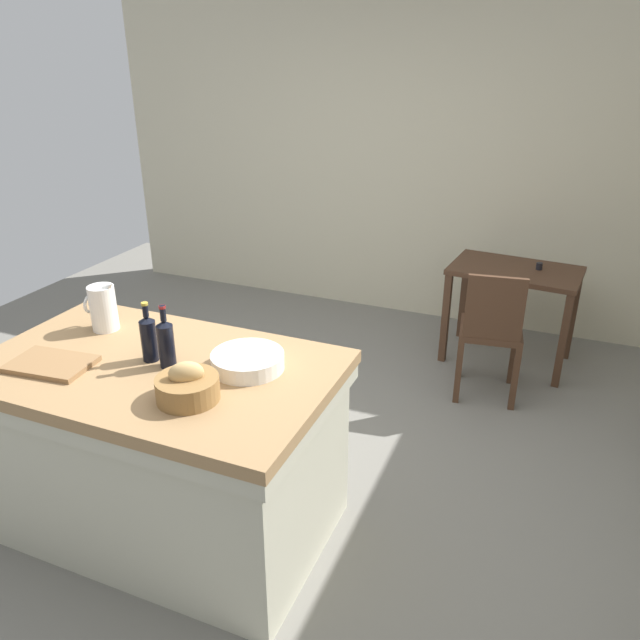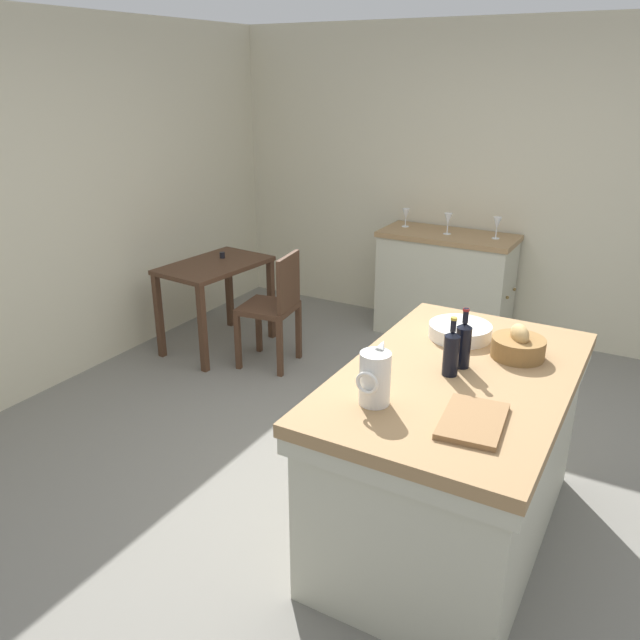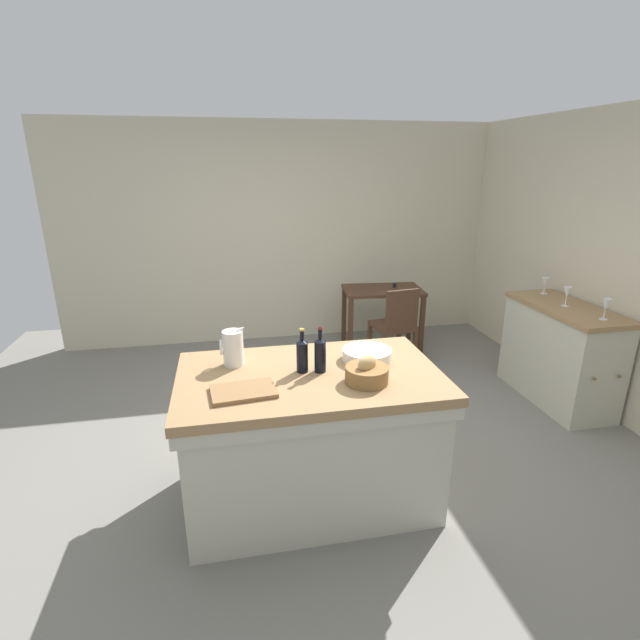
{
  "view_description": "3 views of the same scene",
  "coord_description": "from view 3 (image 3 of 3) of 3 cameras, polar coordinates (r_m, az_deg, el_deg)",
  "views": [
    {
      "loc": [
        1.37,
        -2.49,
        2.21
      ],
      "look_at": [
        0.18,
        0.36,
        0.82
      ],
      "focal_mm": 34.48,
      "sensor_mm": 36.0,
      "label": 1
    },
    {
      "loc": [
        -2.85,
        -1.29,
        2.2
      ],
      "look_at": [
        0.18,
        0.43,
        0.83
      ],
      "focal_mm": 35.73,
      "sensor_mm": 36.0,
      "label": 2
    },
    {
      "loc": [
        -0.7,
        -3.15,
        2.14
      ],
      "look_at": [
        0.03,
        0.51,
        0.88
      ],
      "focal_mm": 26.47,
      "sensor_mm": 36.0,
      "label": 3
    }
  ],
  "objects": [
    {
      "name": "wash_bowl",
      "position": [
        3.1,
        5.68,
        -4.19
      ],
      "size": [
        0.32,
        0.32,
        0.07
      ],
      "primitive_type": "cylinder",
      "color": "white",
      "rests_on": "island_table"
    },
    {
      "name": "cutting_board",
      "position": [
        2.7,
        -9.24,
        -8.51
      ],
      "size": [
        0.38,
        0.27,
        0.02
      ],
      "primitive_type": "cube",
      "rotation": [
        0.0,
        0.0,
        0.11
      ],
      "color": "olive",
      "rests_on": "island_table"
    },
    {
      "name": "wine_glass_left",
      "position": [
        4.71,
        27.71,
        2.92
      ],
      "size": [
        0.07,
        0.07,
        0.18
      ],
      "color": "white",
      "rests_on": "side_cabinet"
    },
    {
      "name": "wine_glass_middle",
      "position": [
        5.07,
        25.58,
        4.08
      ],
      "size": [
        0.07,
        0.07,
        0.16
      ],
      "color": "white",
      "rests_on": "side_cabinet"
    },
    {
      "name": "wine_glass_far_left",
      "position": [
        4.45,
        31.29,
        1.53
      ],
      "size": [
        0.07,
        0.07,
        0.18
      ],
      "color": "white",
      "rests_on": "side_cabinet"
    },
    {
      "name": "wooden_chair",
      "position": [
        5.04,
        9.1,
        -0.62
      ],
      "size": [
        0.45,
        0.45,
        0.92
      ],
      "color": "#472D1E",
      "rests_on": "ground"
    },
    {
      "name": "island_table",
      "position": [
        3.11,
        -1.19,
        -13.42
      ],
      "size": [
        1.61,
        0.98,
        0.91
      ],
      "color": "#99754C",
      "rests_on": "ground"
    },
    {
      "name": "pitcher",
      "position": [
        3.03,
        -10.48,
        -3.31
      ],
      "size": [
        0.17,
        0.13,
        0.27
      ],
      "color": "white",
      "rests_on": "island_table"
    },
    {
      "name": "wine_bottle_dark",
      "position": [
        2.89,
        0.02,
        -4.1
      ],
      "size": [
        0.07,
        0.07,
        0.29
      ],
      "color": "black",
      "rests_on": "island_table"
    },
    {
      "name": "ground_plane",
      "position": [
        3.87,
        1.06,
        -14.98
      ],
      "size": [
        6.76,
        6.76,
        0.0
      ],
      "primitive_type": "plane",
      "color": "slate"
    },
    {
      "name": "bread_basket",
      "position": [
        2.79,
        5.68,
        -6.39
      ],
      "size": [
        0.25,
        0.25,
        0.17
      ],
      "color": "olive",
      "rests_on": "island_table"
    },
    {
      "name": "writing_desk",
      "position": [
        5.58,
        7.56,
        2.59
      ],
      "size": [
        0.95,
        0.64,
        0.79
      ],
      "color": "#472D1E",
      "rests_on": "ground"
    },
    {
      "name": "wine_bottle_amber",
      "position": [
        2.89,
        -2.17,
        -4.19
      ],
      "size": [
        0.07,
        0.07,
        0.28
      ],
      "color": "black",
      "rests_on": "island_table"
    },
    {
      "name": "side_cabinet",
      "position": [
        4.89,
        26.97,
        -3.61
      ],
      "size": [
        0.52,
        1.15,
        0.92
      ],
      "color": "#99754C",
      "rests_on": "ground"
    },
    {
      "name": "wall_back",
      "position": [
        5.85,
        -4.39,
        10.28
      ],
      "size": [
        5.32,
        0.12,
        2.6
      ],
      "primitive_type": "cube",
      "color": "beige",
      "rests_on": "ground"
    }
  ]
}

